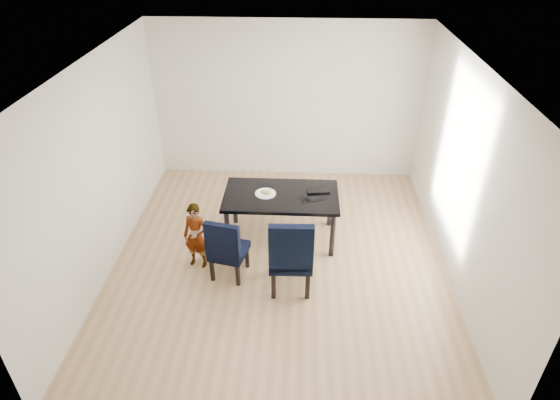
{
  "coord_description": "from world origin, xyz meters",
  "views": [
    {
      "loc": [
        0.26,
        -5.03,
        4.17
      ],
      "look_at": [
        0.0,
        0.2,
        0.85
      ],
      "focal_mm": 30.0,
      "sensor_mm": 36.0,
      "label": 1
    }
  ],
  "objects_px": {
    "chair_right": "(291,252)",
    "laptop": "(318,189)",
    "chair_left": "(229,246)",
    "plate": "(265,194)",
    "child": "(196,236)",
    "dining_table": "(281,217)"
  },
  "relations": [
    {
      "from": "laptop",
      "to": "child",
      "type": "bearing_deg",
      "value": 18.56
    },
    {
      "from": "dining_table",
      "to": "chair_right",
      "type": "relative_size",
      "value": 1.45
    },
    {
      "from": "plate",
      "to": "laptop",
      "type": "distance_m",
      "value": 0.74
    },
    {
      "from": "chair_right",
      "to": "plate",
      "type": "bearing_deg",
      "value": 109.42
    },
    {
      "from": "chair_right",
      "to": "laptop",
      "type": "distance_m",
      "value": 1.23
    },
    {
      "from": "dining_table",
      "to": "laptop",
      "type": "xyz_separation_m",
      "value": [
        0.51,
        0.15,
        0.39
      ]
    },
    {
      "from": "dining_table",
      "to": "child",
      "type": "bearing_deg",
      "value": -149.15
    },
    {
      "from": "dining_table",
      "to": "child",
      "type": "height_order",
      "value": "child"
    },
    {
      "from": "child",
      "to": "plate",
      "type": "xyz_separation_m",
      "value": [
        0.87,
        0.65,
        0.28
      ]
    },
    {
      "from": "chair_left",
      "to": "laptop",
      "type": "relative_size",
      "value": 2.82
    },
    {
      "from": "laptop",
      "to": "chair_left",
      "type": "bearing_deg",
      "value": 32.18
    },
    {
      "from": "child",
      "to": "laptop",
      "type": "distance_m",
      "value": 1.81
    },
    {
      "from": "chair_left",
      "to": "child",
      "type": "distance_m",
      "value": 0.48
    },
    {
      "from": "plate",
      "to": "chair_left",
      "type": "bearing_deg",
      "value": -116.91
    },
    {
      "from": "dining_table",
      "to": "child",
      "type": "relative_size",
      "value": 1.68
    },
    {
      "from": "chair_left",
      "to": "plate",
      "type": "height_order",
      "value": "chair_left"
    },
    {
      "from": "chair_right",
      "to": "laptop",
      "type": "xyz_separation_m",
      "value": [
        0.34,
        1.16,
        0.21
      ]
    },
    {
      "from": "chair_left",
      "to": "child",
      "type": "xyz_separation_m",
      "value": [
        -0.45,
        0.17,
        0.01
      ]
    },
    {
      "from": "chair_right",
      "to": "laptop",
      "type": "bearing_deg",
      "value": 72.1
    },
    {
      "from": "laptop",
      "to": "dining_table",
      "type": "bearing_deg",
      "value": 8.14
    },
    {
      "from": "dining_table",
      "to": "laptop",
      "type": "distance_m",
      "value": 0.66
    },
    {
      "from": "dining_table",
      "to": "chair_right",
      "type": "height_order",
      "value": "chair_right"
    }
  ]
}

